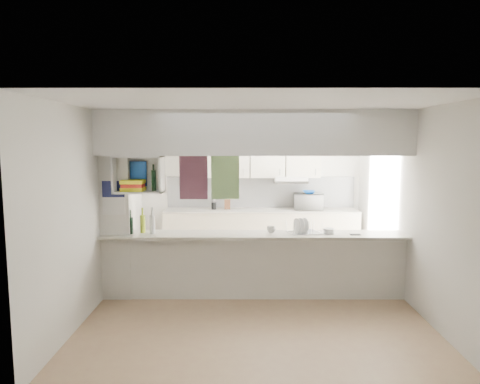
{
  "coord_description": "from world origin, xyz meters",
  "views": [
    {
      "loc": [
        -0.17,
        -5.81,
        2.18
      ],
      "look_at": [
        -0.19,
        0.5,
        1.44
      ],
      "focal_mm": 32.0,
      "sensor_mm": 36.0,
      "label": 1
    }
  ],
  "objects_px": {
    "bowl": "(309,192)",
    "dish_rack": "(304,227)",
    "microwave": "(309,201)",
    "wine_bottles": "(142,224)"
  },
  "relations": [
    {
      "from": "bowl",
      "to": "dish_rack",
      "type": "bearing_deg",
      "value": -100.83
    },
    {
      "from": "bowl",
      "to": "microwave",
      "type": "bearing_deg",
      "value": 83.24
    },
    {
      "from": "microwave",
      "to": "dish_rack",
      "type": "xyz_separation_m",
      "value": [
        -0.4,
        -2.12,
        -0.06
      ]
    },
    {
      "from": "bowl",
      "to": "dish_rack",
      "type": "relative_size",
      "value": 0.48
    },
    {
      "from": "microwave",
      "to": "wine_bottles",
      "type": "height_order",
      "value": "wine_bottles"
    },
    {
      "from": "bowl",
      "to": "wine_bottles",
      "type": "height_order",
      "value": "wine_bottles"
    },
    {
      "from": "microwave",
      "to": "wine_bottles",
      "type": "xyz_separation_m",
      "value": [
        -2.64,
        -2.14,
        -0.02
      ]
    },
    {
      "from": "microwave",
      "to": "dish_rack",
      "type": "relative_size",
      "value": 1.08
    },
    {
      "from": "microwave",
      "to": "bowl",
      "type": "distance_m",
      "value": 0.18
    },
    {
      "from": "microwave",
      "to": "wine_bottles",
      "type": "bearing_deg",
      "value": 47.01
    }
  ]
}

